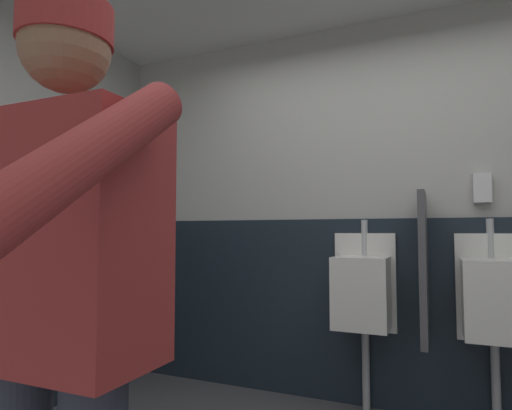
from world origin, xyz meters
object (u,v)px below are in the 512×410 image
(urinal_middle, at_px, (495,298))
(soap_dispenser, at_px, (482,188))
(urinal_left, at_px, (362,291))
(person, at_px, (55,310))

(urinal_middle, relative_size, soap_dispenser, 6.89)
(urinal_left, height_order, person, person)
(urinal_left, distance_m, person, 2.16)
(person, bearing_deg, urinal_left, 81.56)
(soap_dispenser, bearing_deg, person, -114.64)
(urinal_middle, xyz_separation_m, person, (-1.07, -2.12, 0.21))
(urinal_left, bearing_deg, soap_dispenser, 9.50)
(urinal_left, height_order, soap_dispenser, soap_dispenser)
(urinal_left, relative_size, soap_dispenser, 6.89)
(urinal_middle, height_order, soap_dispenser, soap_dispenser)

